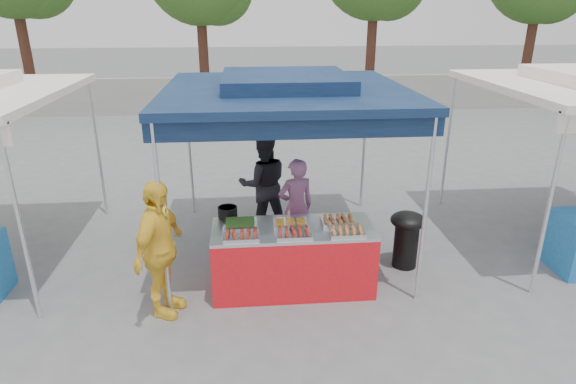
{
  "coord_description": "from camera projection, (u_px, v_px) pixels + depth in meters",
  "views": [
    {
      "loc": [
        -0.54,
        -5.44,
        3.39
      ],
      "look_at": [
        0.0,
        0.6,
        1.05
      ],
      "focal_mm": 30.0,
      "sensor_mm": 36.0,
      "label": 1
    }
  ],
  "objects": [
    {
      "name": "ground_plane",
      "position": [
        292.0,
        283.0,
        6.32
      ],
      "size": [
        80.0,
        80.0,
        0.0
      ],
      "primitive_type": "plane",
      "color": "slate"
    },
    {
      "name": "back_wall",
      "position": [
        261.0,
        95.0,
        16.33
      ],
      "size": [
        40.0,
        0.25,
        1.2
      ],
      "primitive_type": "cube",
      "color": "gray",
      "rests_on": "ground_plane"
    },
    {
      "name": "main_canopy",
      "position": [
        286.0,
        89.0,
        6.37
      ],
      "size": [
        3.2,
        3.2,
        2.57
      ],
      "color": "silver",
      "rests_on": "ground_plane"
    },
    {
      "name": "vendor_table",
      "position": [
        293.0,
        258.0,
        6.08
      ],
      "size": [
        2.0,
        0.8,
        0.85
      ],
      "color": "red",
      "rests_on": "ground_plane"
    },
    {
      "name": "food_tray_fl",
      "position": [
        241.0,
        236.0,
        5.64
      ],
      "size": [
        0.42,
        0.3,
        0.07
      ],
      "color": "white",
      "rests_on": "vendor_table"
    },
    {
      "name": "food_tray_fm",
      "position": [
        294.0,
        234.0,
        5.69
      ],
      "size": [
        0.42,
        0.3,
        0.07
      ],
      "color": "white",
      "rests_on": "vendor_table"
    },
    {
      "name": "food_tray_fr",
      "position": [
        346.0,
        231.0,
        5.74
      ],
      "size": [
        0.42,
        0.3,
        0.07
      ],
      "color": "white",
      "rests_on": "vendor_table"
    },
    {
      "name": "food_tray_bl",
      "position": [
        240.0,
        223.0,
        5.95
      ],
      "size": [
        0.42,
        0.3,
        0.07
      ],
      "color": "white",
      "rests_on": "vendor_table"
    },
    {
      "name": "food_tray_bm",
      "position": [
        290.0,
        223.0,
        5.96
      ],
      "size": [
        0.42,
        0.3,
        0.07
      ],
      "color": "white",
      "rests_on": "vendor_table"
    },
    {
      "name": "food_tray_br",
      "position": [
        338.0,
        221.0,
        6.02
      ],
      "size": [
        0.42,
        0.3,
        0.07
      ],
      "color": "white",
      "rests_on": "vendor_table"
    },
    {
      "name": "cooking_pot",
      "position": [
        228.0,
        212.0,
        6.18
      ],
      "size": [
        0.25,
        0.25,
        0.15
      ],
      "primitive_type": "cylinder",
      "color": "black",
      "rests_on": "vendor_table"
    },
    {
      "name": "skewer_cup",
      "position": [
        288.0,
        228.0,
        5.8
      ],
      "size": [
        0.07,
        0.07,
        0.09
      ],
      "primitive_type": "cylinder",
      "color": "silver",
      "rests_on": "vendor_table"
    },
    {
      "name": "wok_burner",
      "position": [
        407.0,
        235.0,
        6.58
      ],
      "size": [
        0.48,
        0.48,
        0.81
      ],
      "rotation": [
        0.0,
        0.0,
        -0.29
      ],
      "color": "black",
      "rests_on": "ground_plane"
    },
    {
      "name": "crate_left",
      "position": [
        268.0,
        252.0,
        6.78
      ],
      "size": [
        0.55,
        0.38,
        0.33
      ],
      "primitive_type": "cube",
      "color": "#1648B9",
      "rests_on": "ground_plane"
    },
    {
      "name": "crate_right",
      "position": [
        307.0,
        252.0,
        6.83
      ],
      "size": [
        0.48,
        0.33,
        0.29
      ],
      "primitive_type": "cube",
      "color": "#1648B9",
      "rests_on": "ground_plane"
    },
    {
      "name": "crate_stacked",
      "position": [
        307.0,
        234.0,
        6.73
      ],
      "size": [
        0.44,
        0.31,
        0.27
      ],
      "primitive_type": "cube",
      "color": "#1648B9",
      "rests_on": "crate_right"
    },
    {
      "name": "vendor_woman",
      "position": [
        296.0,
        208.0,
        6.84
      ],
      "size": [
        0.6,
        0.48,
        1.45
      ],
      "primitive_type": "imported",
      "rotation": [
        0.0,
        0.0,
        3.42
      ],
      "color": "#9C6393",
      "rests_on": "ground_plane"
    },
    {
      "name": "helper_man",
      "position": [
        264.0,
        184.0,
        7.49
      ],
      "size": [
        0.85,
        0.7,
        1.62
      ],
      "primitive_type": "imported",
      "rotation": [
        0.0,
        0.0,
        3.26
      ],
      "color": "#222227",
      "rests_on": "ground_plane"
    },
    {
      "name": "customer_person",
      "position": [
        160.0,
        250.0,
        5.43
      ],
      "size": [
        0.7,
        1.05,
        1.65
      ],
      "primitive_type": "imported",
      "rotation": [
        0.0,
        0.0,
        1.23
      ],
      "color": "yellow",
      "rests_on": "ground_plane"
    }
  ]
}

